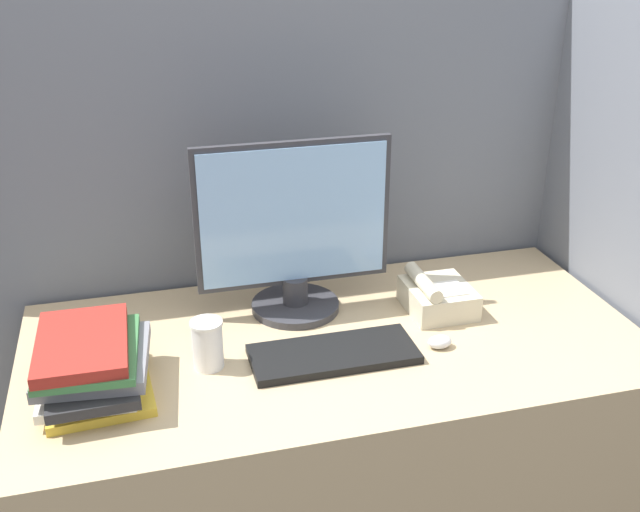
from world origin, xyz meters
TOP-DOWN VIEW (x-y plane):
  - cubicle_panel_rear at (0.00, 0.79)m, footprint 1.91×0.04m
  - cubicle_panel_right at (0.79, 0.41)m, footprint 0.04×0.81m
  - desk at (0.00, 0.38)m, footprint 1.51×0.75m
  - monitor at (-0.06, 0.55)m, footprint 0.50×0.23m
  - keyboard at (-0.03, 0.29)m, footprint 0.39×0.16m
  - mouse at (0.23, 0.27)m, footprint 0.06×0.04m
  - coffee_cup at (-0.32, 0.33)m, footprint 0.07×0.07m
  - book_stack at (-0.57, 0.29)m, footprint 0.25×0.30m
  - desk_telephone at (0.30, 0.45)m, footprint 0.16×0.18m

SIDE VIEW (x-z plane):
  - desk at x=0.00m, z-range 0.00..0.74m
  - keyboard at x=-0.03m, z-range 0.74..0.76m
  - mouse at x=0.23m, z-range 0.74..0.77m
  - cubicle_panel_rear at x=0.00m, z-range 0.00..1.54m
  - cubicle_panel_right at x=0.79m, z-range 0.00..1.54m
  - desk_telephone at x=0.30m, z-range 0.73..0.83m
  - coffee_cup at x=-0.32m, z-range 0.74..0.86m
  - book_stack at x=-0.57m, z-range 0.74..0.88m
  - monitor at x=-0.06m, z-range 0.72..1.18m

